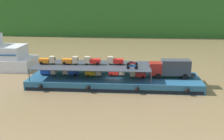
% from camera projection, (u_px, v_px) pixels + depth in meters
% --- Properties ---
extents(ground_plane, '(400.00, 400.00, 0.00)m').
position_uv_depth(ground_plane, '(114.00, 85.00, 49.40)').
color(ground_plane, olive).
extents(cargo_barge, '(29.07, 9.03, 1.50)m').
position_uv_depth(cargo_barge, '(114.00, 81.00, 49.19)').
color(cargo_barge, '#23567A').
rests_on(cargo_barge, ground).
extents(covered_lorry, '(7.92, 2.53, 3.10)m').
position_uv_depth(covered_lorry, '(171.00, 68.00, 48.13)').
color(covered_lorry, maroon).
rests_on(covered_lorry, cargo_barge).
extents(cargo_rack, '(19.87, 7.66, 2.00)m').
position_uv_depth(cargo_rack, '(92.00, 65.00, 48.84)').
color(cargo_rack, '#383D47').
rests_on(cargo_rack, cargo_barge).
extents(mini_truck_lower_stern, '(2.74, 1.21, 1.38)m').
position_uv_depth(mini_truck_lower_stern, '(49.00, 71.00, 49.95)').
color(mini_truck_lower_stern, '#1E47B7').
rests_on(mini_truck_lower_stern, cargo_barge).
extents(mini_truck_lower_aft, '(2.75, 1.22, 1.38)m').
position_uv_depth(mini_truck_lower_aft, '(70.00, 71.00, 49.81)').
color(mini_truck_lower_aft, '#1E47B7').
rests_on(mini_truck_lower_aft, cargo_barge).
extents(mini_truck_lower_mid, '(2.79, 1.29, 1.38)m').
position_uv_depth(mini_truck_lower_mid, '(94.00, 72.00, 49.19)').
color(mini_truck_lower_mid, gold).
rests_on(mini_truck_lower_mid, cargo_barge).
extents(mini_truck_lower_fore, '(2.76, 1.23, 1.38)m').
position_uv_depth(mini_truck_lower_fore, '(117.00, 72.00, 49.29)').
color(mini_truck_lower_fore, red).
rests_on(mini_truck_lower_fore, cargo_barge).
extents(mini_truck_lower_bow, '(2.80, 1.30, 1.38)m').
position_uv_depth(mini_truck_lower_bow, '(137.00, 74.00, 48.30)').
color(mini_truck_lower_bow, red).
rests_on(mini_truck_lower_bow, cargo_barge).
extents(mini_truck_upper_stern, '(2.77, 1.26, 1.38)m').
position_uv_depth(mini_truck_upper_stern, '(47.00, 60.00, 49.39)').
color(mini_truck_upper_stern, orange).
rests_on(mini_truck_upper_stern, cargo_rack).
extents(mini_truck_upper_mid, '(2.74, 1.21, 1.38)m').
position_uv_depth(mini_truck_upper_mid, '(71.00, 60.00, 49.18)').
color(mini_truck_upper_mid, orange).
rests_on(mini_truck_upper_mid, cargo_rack).
extents(mini_truck_upper_fore, '(2.76, 1.24, 1.38)m').
position_uv_depth(mini_truck_upper_fore, '(92.00, 61.00, 49.08)').
color(mini_truck_upper_fore, red).
rests_on(mini_truck_upper_fore, cargo_rack).
extents(mini_truck_upper_bow, '(2.75, 1.21, 1.38)m').
position_uv_depth(mini_truck_upper_bow, '(115.00, 61.00, 49.07)').
color(mini_truck_upper_bow, red).
rests_on(mini_truck_upper_bow, cargo_rack).
extents(motorcycle_upper_port, '(1.90, 0.55, 0.87)m').
position_uv_depth(motorcycle_upper_port, '(132.00, 67.00, 45.96)').
color(motorcycle_upper_port, black).
rests_on(motorcycle_upper_port, cargo_rack).
extents(motorcycle_upper_centre, '(1.90, 0.55, 0.87)m').
position_uv_depth(motorcycle_upper_centre, '(132.00, 63.00, 48.17)').
color(motorcycle_upper_centre, black).
rests_on(motorcycle_upper_centre, cargo_rack).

